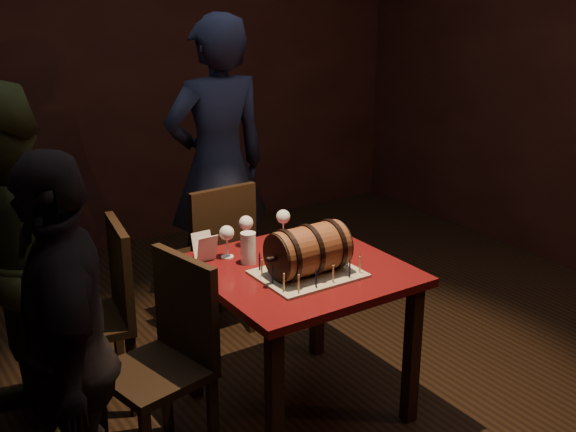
% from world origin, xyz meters
% --- Properties ---
extents(room_shell, '(5.04, 5.04, 2.80)m').
position_xyz_m(room_shell, '(0.00, 0.00, 1.40)').
color(room_shell, black).
rests_on(room_shell, ground).
extents(pub_table, '(0.90, 0.90, 0.75)m').
position_xyz_m(pub_table, '(-0.12, -0.10, 0.64)').
color(pub_table, '#450B0E').
rests_on(pub_table, ground).
extents(cake_board, '(0.45, 0.35, 0.01)m').
position_xyz_m(cake_board, '(-0.14, -0.20, 0.76)').
color(cake_board, '#A9A088').
rests_on(cake_board, pub_table).
extents(barrel_cake, '(0.40, 0.24, 0.24)m').
position_xyz_m(barrel_cake, '(-0.14, -0.20, 0.87)').
color(barrel_cake, brown).
rests_on(barrel_cake, cake_board).
extents(birthday_candles, '(0.40, 0.30, 0.09)m').
position_xyz_m(birthday_candles, '(-0.13, -0.20, 0.80)').
color(birthday_candles, '#EFDD8F').
rests_on(birthday_candles, cake_board).
extents(wine_glass_left, '(0.07, 0.07, 0.16)m').
position_xyz_m(wine_glass_left, '(-0.34, 0.19, 0.87)').
color(wine_glass_left, silver).
rests_on(wine_glass_left, pub_table).
extents(wine_glass_mid, '(0.07, 0.07, 0.16)m').
position_xyz_m(wine_glass_mid, '(-0.19, 0.26, 0.87)').
color(wine_glass_mid, silver).
rests_on(wine_glass_mid, pub_table).
extents(wine_glass_right, '(0.07, 0.07, 0.16)m').
position_xyz_m(wine_glass_right, '(0.01, 0.24, 0.87)').
color(wine_glass_right, silver).
rests_on(wine_glass_right, pub_table).
extents(pint_of_ale, '(0.07, 0.07, 0.15)m').
position_xyz_m(pint_of_ale, '(-0.29, 0.07, 0.82)').
color(pint_of_ale, silver).
rests_on(pint_of_ale, pub_table).
extents(menu_card, '(0.10, 0.05, 0.13)m').
position_xyz_m(menu_card, '(-0.44, 0.21, 0.81)').
color(menu_card, white).
rests_on(menu_card, pub_table).
extents(chair_back, '(0.41, 0.41, 0.93)m').
position_xyz_m(chair_back, '(-0.09, 0.78, 0.52)').
color(chair_back, black).
rests_on(chair_back, ground).
extents(chair_left_rear, '(0.46, 0.46, 0.93)m').
position_xyz_m(chair_left_rear, '(-0.88, 0.46, 0.52)').
color(chair_left_rear, black).
rests_on(chair_left_rear, ground).
extents(chair_left_front, '(0.47, 0.47, 0.93)m').
position_xyz_m(chair_left_front, '(-0.79, -0.11, 0.52)').
color(chair_left_front, black).
rests_on(chair_left_front, ground).
extents(person_back, '(0.69, 0.47, 1.83)m').
position_xyz_m(person_back, '(0.12, 1.14, 0.91)').
color(person_back, '#1B2037').
rests_on(person_back, ground).
extents(person_left_rear, '(0.79, 0.92, 1.64)m').
position_xyz_m(person_left_rear, '(-1.29, 0.36, 0.82)').
color(person_left_rear, '#343E1F').
rests_on(person_left_rear, ground).
extents(person_left_front, '(0.59, 0.95, 1.51)m').
position_xyz_m(person_left_front, '(-1.26, -0.30, 0.76)').
color(person_left_front, black).
rests_on(person_left_front, ground).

